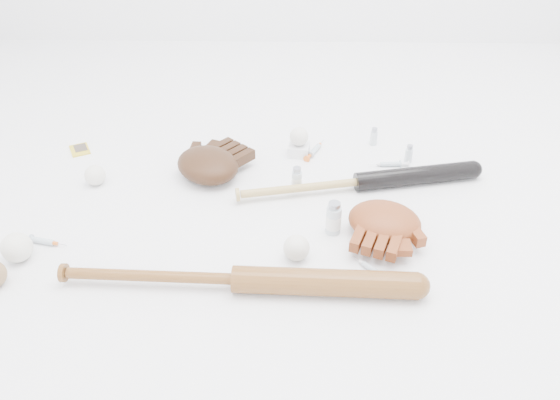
{
  "coord_description": "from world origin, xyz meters",
  "views": [
    {
      "loc": [
        0.04,
        -1.25,
        0.98
      ],
      "look_at": [
        0.01,
        0.02,
        0.06
      ],
      "focal_mm": 35.0,
      "sensor_mm": 36.0,
      "label": 1
    }
  ],
  "objects_px": {
    "bat_dark": "(359,182)",
    "glove_dark": "(208,164)",
    "bat_wood": "(237,279)",
    "pedestal": "(299,149)"
  },
  "relations": [
    {
      "from": "bat_dark",
      "to": "glove_dark",
      "type": "height_order",
      "value": "glove_dark"
    },
    {
      "from": "bat_dark",
      "to": "glove_dark",
      "type": "distance_m",
      "value": 0.48
    },
    {
      "from": "bat_dark",
      "to": "bat_wood",
      "type": "relative_size",
      "value": 0.87
    },
    {
      "from": "bat_dark",
      "to": "pedestal",
      "type": "bearing_deg",
      "value": 119.19
    },
    {
      "from": "glove_dark",
      "to": "pedestal",
      "type": "bearing_deg",
      "value": 68.01
    },
    {
      "from": "bat_dark",
      "to": "pedestal",
      "type": "relative_size",
      "value": 11.77
    },
    {
      "from": "bat_wood",
      "to": "glove_dark",
      "type": "xyz_separation_m",
      "value": [
        -0.14,
        0.51,
        0.01
      ]
    },
    {
      "from": "bat_wood",
      "to": "pedestal",
      "type": "xyz_separation_m",
      "value": [
        0.16,
        0.66,
        -0.01
      ]
    },
    {
      "from": "bat_dark",
      "to": "pedestal",
      "type": "height_order",
      "value": "bat_dark"
    },
    {
      "from": "bat_wood",
      "to": "glove_dark",
      "type": "bearing_deg",
      "value": 106.74
    }
  ]
}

